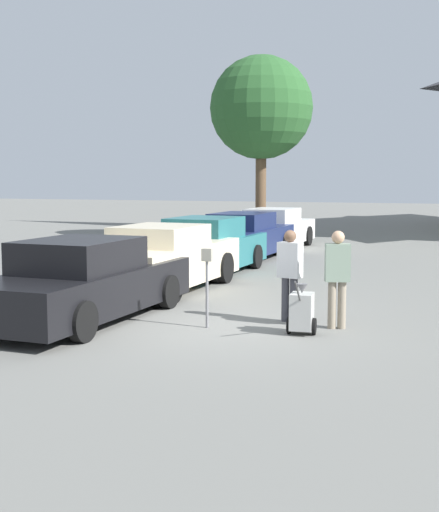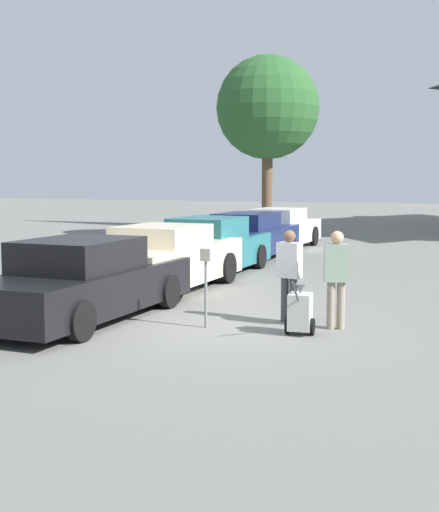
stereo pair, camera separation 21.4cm
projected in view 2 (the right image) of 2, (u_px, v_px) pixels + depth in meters
ground_plane at (206, 326)px, 12.45m from camera, size 120.00×120.00×0.00m
parked_car_black at (84, 282)px, 12.91m from camera, size 2.20×5.13×1.49m
parked_car_cream at (165, 259)px, 16.29m from camera, size 2.20×4.98×1.50m
parked_car_teal at (210, 248)px, 19.03m from camera, size 2.10×4.88×1.52m
parked_car_navy at (248, 238)px, 22.21m from camera, size 2.08×5.31×1.48m
parked_car_white at (279, 230)px, 25.68m from camera, size 2.08×5.20×1.46m
parking_meter at (206, 273)px, 12.19m from camera, size 0.18×0.09×1.38m
person_worker at (289, 270)px, 12.68m from camera, size 0.46×0.32×1.65m
person_supervisor at (336, 273)px, 12.09m from camera, size 0.47×0.33×1.68m
equipment_cart at (300, 311)px, 11.72m from camera, size 0.49×1.00×1.00m
shade_tree at (268, 108)px, 29.05m from camera, size 4.22×4.22×7.51m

